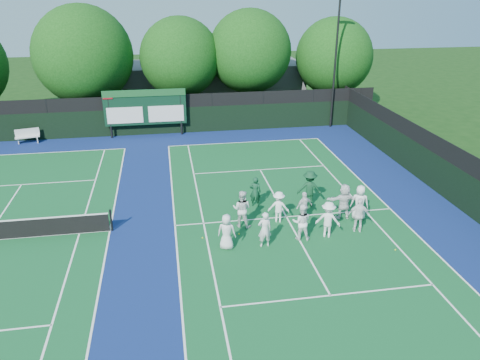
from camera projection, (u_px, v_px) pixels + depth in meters
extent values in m
plane|color=#12330D|center=(292.00, 227.00, 22.25)|extent=(120.00, 120.00, 0.00)
cube|color=navy|center=(164.00, 227.00, 22.25)|extent=(34.00, 32.00, 0.01)
cube|color=#105126|center=(286.00, 217.00, 23.15)|extent=(10.97, 23.77, 0.00)
cube|color=white|center=(245.00, 142.00, 33.94)|extent=(10.97, 0.08, 0.00)
cube|color=white|center=(175.00, 226.00, 22.32)|extent=(0.08, 23.77, 0.00)
cube|color=white|center=(390.00, 209.00, 23.98)|extent=(0.08, 23.77, 0.00)
cube|color=white|center=(204.00, 223.00, 22.53)|extent=(0.08, 23.77, 0.00)
cube|color=white|center=(365.00, 211.00, 23.78)|extent=(0.08, 23.77, 0.00)
cube|color=white|center=(330.00, 295.00, 17.34)|extent=(8.23, 0.08, 0.00)
cube|color=white|center=(260.00, 170.00, 28.96)|extent=(8.23, 0.08, 0.00)
cube|color=white|center=(286.00, 217.00, 23.15)|extent=(0.08, 12.80, 0.00)
cube|color=white|center=(43.00, 153.00, 31.82)|extent=(10.97, 0.08, 0.00)
cube|color=white|center=(110.00, 231.00, 21.86)|extent=(0.08, 23.77, 0.00)
cube|color=white|center=(79.00, 233.00, 21.65)|extent=(0.08, 23.77, 0.00)
cube|color=white|center=(22.00, 185.00, 26.84)|extent=(8.23, 0.08, 0.00)
cube|color=black|center=(160.00, 121.00, 35.48)|extent=(34.00, 0.08, 2.00)
cube|color=black|center=(159.00, 102.00, 34.89)|extent=(34.00, 0.05, 1.00)
cube|color=black|center=(456.00, 187.00, 24.13)|extent=(0.08, 32.00, 2.00)
cube|color=black|center=(462.00, 159.00, 23.55)|extent=(0.05, 32.00, 1.00)
cylinder|color=black|center=(110.00, 115.00, 34.28)|extent=(0.16, 0.16, 3.50)
cylinder|color=black|center=(181.00, 112.00, 35.07)|extent=(0.16, 0.16, 3.50)
cube|color=black|center=(145.00, 108.00, 34.50)|extent=(6.00, 0.15, 2.60)
cube|color=#154C22|center=(144.00, 93.00, 33.98)|extent=(6.00, 0.05, 0.50)
cube|color=silver|center=(125.00, 115.00, 34.37)|extent=(2.60, 0.04, 1.20)
cube|color=silver|center=(166.00, 114.00, 34.83)|extent=(2.60, 0.04, 1.20)
cube|color=maroon|center=(107.00, 96.00, 33.62)|extent=(0.70, 0.04, 0.50)
cube|color=#57575C|center=(202.00, 85.00, 42.96)|extent=(18.00, 6.00, 4.00)
cylinder|color=black|center=(335.00, 64.00, 35.69)|extent=(0.16, 0.16, 10.00)
cylinder|color=black|center=(111.00, 220.00, 21.67)|extent=(0.10, 0.10, 1.10)
cube|color=silver|center=(27.00, 137.00, 33.62)|extent=(1.70, 0.82, 0.07)
cube|color=silver|center=(27.00, 132.00, 33.65)|extent=(1.61, 0.46, 0.55)
cube|color=silver|center=(18.00, 141.00, 33.61)|extent=(0.16, 0.39, 0.44)
cube|color=silver|center=(37.00, 140.00, 33.81)|extent=(0.16, 0.39, 0.44)
cylinder|color=#311B0D|center=(90.00, 108.00, 37.68)|extent=(0.44, 0.44, 2.70)
sphere|color=#0E3D0D|center=(83.00, 55.00, 36.04)|extent=(7.61, 7.61, 7.61)
sphere|color=#0E3D0D|center=(93.00, 64.00, 36.71)|extent=(5.32, 5.32, 5.32)
cylinder|color=#311B0D|center=(182.00, 104.00, 38.79)|extent=(0.44, 0.44, 2.80)
sphere|color=#0E3D0D|center=(180.00, 57.00, 37.31)|extent=(6.38, 6.38, 6.38)
sphere|color=#0E3D0D|center=(188.00, 65.00, 37.92)|extent=(4.47, 4.47, 4.47)
cylinder|color=#311B0D|center=(249.00, 100.00, 39.61)|extent=(0.44, 0.44, 3.02)
sphere|color=#0E3D0D|center=(250.00, 51.00, 38.03)|extent=(6.73, 6.73, 6.73)
sphere|color=#0E3D0D|center=(256.00, 59.00, 38.66)|extent=(4.71, 4.71, 4.71)
cylinder|color=#311B0D|center=(331.00, 100.00, 40.79)|extent=(0.44, 0.44, 2.56)
sphere|color=#0E3D0D|center=(334.00, 56.00, 39.35)|extent=(6.44, 6.44, 6.44)
sphere|color=#0E3D0D|center=(339.00, 63.00, 39.97)|extent=(4.51, 4.51, 4.51)
sphere|color=#C4E61B|center=(239.00, 234.00, 21.54)|extent=(0.07, 0.07, 0.07)
sphere|color=#C4E61B|center=(333.00, 200.00, 24.86)|extent=(0.07, 0.07, 0.07)
sphere|color=#C4E61B|center=(395.00, 250.00, 20.26)|extent=(0.07, 0.07, 0.07)
sphere|color=#C4E61B|center=(203.00, 238.00, 21.21)|extent=(0.07, 0.07, 0.07)
sphere|color=#C4E61B|center=(278.00, 210.00, 23.80)|extent=(0.07, 0.07, 0.07)
sphere|color=#C4E61B|center=(324.00, 205.00, 24.31)|extent=(0.07, 0.07, 0.07)
imported|color=silver|center=(227.00, 232.00, 20.13)|extent=(0.92, 0.75, 1.63)
imported|color=silver|center=(265.00, 229.00, 20.29)|extent=(0.62, 0.43, 1.66)
imported|color=white|center=(301.00, 222.00, 20.86)|extent=(0.96, 0.82, 1.72)
imported|color=white|center=(328.00, 220.00, 21.08)|extent=(1.27, 1.03, 1.72)
imported|color=white|center=(359.00, 215.00, 21.50)|extent=(1.07, 0.71, 1.70)
imported|color=silver|center=(242.00, 209.00, 21.94)|extent=(1.10, 1.01, 1.84)
imported|color=white|center=(279.00, 207.00, 22.43)|extent=(1.14, 0.84, 1.57)
imported|color=silver|center=(304.00, 206.00, 22.55)|extent=(0.96, 0.64, 1.51)
imported|color=silver|center=(344.00, 201.00, 22.73)|extent=(1.70, 0.64, 1.80)
imported|color=white|center=(360.00, 202.00, 22.67)|extent=(1.00, 0.83, 1.76)
imported|color=#103C24|center=(255.00, 192.00, 24.01)|extent=(0.66, 0.51, 1.61)
imported|color=#0F3920|center=(309.00, 189.00, 23.96)|extent=(1.38, 0.99, 1.94)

